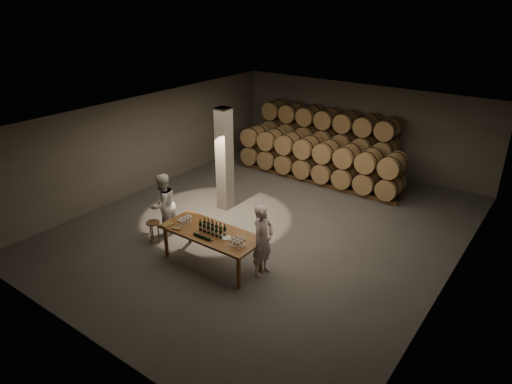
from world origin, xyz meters
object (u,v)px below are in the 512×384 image
Objects in this scene: plate at (226,238)px; stool at (153,226)px; notebook_near at (177,228)px; person_woman at (163,205)px; tasting_table at (211,235)px; person_man at (263,241)px; bottle_cluster at (212,229)px.

plate reaches higher than stool.
person_woman is at bearing 133.08° from notebook_near.
plate is at bearing 81.34° from person_woman.
person_man reaches higher than tasting_table.
stool is at bearing -177.68° from plate.
person_woman is (-1.29, 0.75, -0.02)m from notebook_near.
bottle_cluster reaches higher than stool.
plate is 2.51m from stool.
notebook_near is at bearing -154.89° from tasting_table.
notebook_near is (-1.28, -0.35, 0.01)m from plate.
plate is (0.48, -0.02, 0.11)m from tasting_table.
tasting_table is 0.89m from notebook_near.
person_woman reaches higher than notebook_near.
bottle_cluster reaches higher than plate.
notebook_near is 0.37× the size of stool.
stool is (-2.47, -0.10, -0.41)m from plate.
bottle_cluster reaches higher than notebook_near.
stool is at bearing 100.25° from person_man.
bottle_cluster is at bearing 79.75° from person_woman.
plate is at bearing -0.42° from bottle_cluster.
tasting_table is 2.12m from person_woman.
plate is 0.89m from person_man.
plate reaches higher than tasting_table.
plate is at bearing -1.60° from notebook_near.
tasting_table reaches higher than stool.
notebook_near is at bearing 60.05° from person_woman.
stool is at bearing -177.12° from bottle_cluster.
person_woman is (-2.57, 0.40, -0.01)m from plate.
plate is 1.33m from notebook_near.
person_woman is at bearing 169.65° from bottle_cluster.
notebook_near is 0.12× the size of person_man.
tasting_table is at bearing 3.58° from stool.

